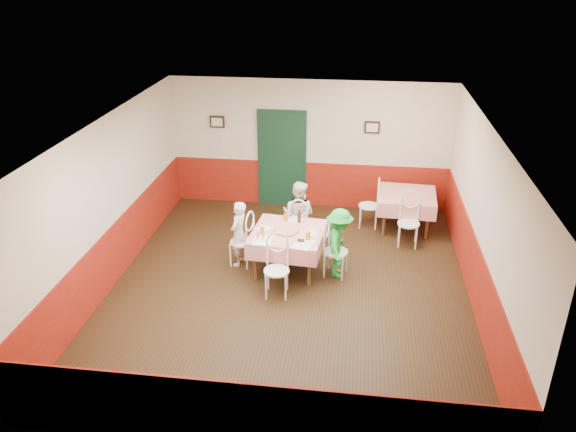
# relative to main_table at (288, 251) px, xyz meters

# --- Properties ---
(floor) EXTENTS (7.00, 7.00, 0.00)m
(floor) POSITION_rel_main_table_xyz_m (0.10, -0.61, -0.38)
(floor) COLOR black
(floor) RESTS_ON ground
(ceiling) EXTENTS (7.00, 7.00, 0.00)m
(ceiling) POSITION_rel_main_table_xyz_m (0.10, -0.61, 2.42)
(ceiling) COLOR white
(ceiling) RESTS_ON back_wall
(back_wall) EXTENTS (6.00, 0.10, 2.80)m
(back_wall) POSITION_rel_main_table_xyz_m (0.10, 2.89, 1.02)
(back_wall) COLOR beige
(back_wall) RESTS_ON ground
(front_wall) EXTENTS (6.00, 0.10, 2.80)m
(front_wall) POSITION_rel_main_table_xyz_m (0.10, -4.11, 1.02)
(front_wall) COLOR beige
(front_wall) RESTS_ON ground
(left_wall) EXTENTS (0.10, 7.00, 2.80)m
(left_wall) POSITION_rel_main_table_xyz_m (-2.90, -0.61, 1.02)
(left_wall) COLOR beige
(left_wall) RESTS_ON ground
(right_wall) EXTENTS (0.10, 7.00, 2.80)m
(right_wall) POSITION_rel_main_table_xyz_m (3.10, -0.61, 1.02)
(right_wall) COLOR beige
(right_wall) RESTS_ON ground
(wainscot_back) EXTENTS (6.00, 0.03, 1.00)m
(wainscot_back) POSITION_rel_main_table_xyz_m (0.10, 2.87, 0.12)
(wainscot_back) COLOR maroon
(wainscot_back) RESTS_ON ground
(wainscot_front) EXTENTS (6.00, 0.03, 1.00)m
(wainscot_front) POSITION_rel_main_table_xyz_m (0.10, -4.10, 0.12)
(wainscot_front) COLOR maroon
(wainscot_front) RESTS_ON ground
(wainscot_left) EXTENTS (0.03, 7.00, 1.00)m
(wainscot_left) POSITION_rel_main_table_xyz_m (-2.89, -0.61, 0.12)
(wainscot_left) COLOR maroon
(wainscot_left) RESTS_ON ground
(wainscot_right) EXTENTS (0.03, 7.00, 1.00)m
(wainscot_right) POSITION_rel_main_table_xyz_m (3.08, -0.61, 0.12)
(wainscot_right) COLOR maroon
(wainscot_right) RESTS_ON ground
(door) EXTENTS (0.96, 0.06, 2.10)m
(door) POSITION_rel_main_table_xyz_m (-0.50, 2.84, 0.68)
(door) COLOR black
(door) RESTS_ON ground
(picture_left) EXTENTS (0.32, 0.03, 0.26)m
(picture_left) POSITION_rel_main_table_xyz_m (-1.90, 2.84, 1.48)
(picture_left) COLOR black
(picture_left) RESTS_ON back_wall
(picture_right) EXTENTS (0.32, 0.03, 0.26)m
(picture_right) POSITION_rel_main_table_xyz_m (1.40, 2.84, 1.48)
(picture_right) COLOR black
(picture_right) RESTS_ON back_wall
(thermostat) EXTENTS (0.10, 0.03, 0.10)m
(thermostat) POSITION_rel_main_table_xyz_m (-1.80, 2.84, 1.12)
(thermostat) COLOR white
(thermostat) RESTS_ON back_wall
(main_table) EXTENTS (1.33, 1.33, 0.77)m
(main_table) POSITION_rel_main_table_xyz_m (0.00, 0.00, 0.00)
(main_table) COLOR red
(main_table) RESTS_ON ground
(second_table) EXTENTS (1.19, 1.19, 0.77)m
(second_table) POSITION_rel_main_table_xyz_m (2.17, 1.96, 0.00)
(second_table) COLOR red
(second_table) RESTS_ON ground
(chair_left) EXTENTS (0.50, 0.50, 0.90)m
(chair_left) POSITION_rel_main_table_xyz_m (-0.85, 0.08, 0.08)
(chair_left) COLOR white
(chair_left) RESTS_ON ground
(chair_right) EXTENTS (0.49, 0.49, 0.90)m
(chair_right) POSITION_rel_main_table_xyz_m (0.85, -0.08, 0.08)
(chair_right) COLOR white
(chair_right) RESTS_ON ground
(chair_far) EXTENTS (0.47, 0.47, 0.90)m
(chair_far) POSITION_rel_main_table_xyz_m (0.08, 0.85, 0.08)
(chair_far) COLOR white
(chair_far) RESTS_ON ground
(chair_near) EXTENTS (0.44, 0.44, 0.90)m
(chair_near) POSITION_rel_main_table_xyz_m (-0.08, -0.85, 0.08)
(chair_near) COLOR white
(chair_near) RESTS_ON ground
(chair_second_a) EXTENTS (0.44, 0.44, 0.90)m
(chair_second_a) POSITION_rel_main_table_xyz_m (1.42, 1.96, 0.08)
(chair_second_a) COLOR white
(chair_second_a) RESTS_ON ground
(chair_second_b) EXTENTS (0.44, 0.44, 0.90)m
(chair_second_b) POSITION_rel_main_table_xyz_m (2.17, 1.21, 0.08)
(chair_second_b) COLOR white
(chair_second_b) RESTS_ON ground
(pizza) EXTENTS (0.44, 0.44, 0.03)m
(pizza) POSITION_rel_main_table_xyz_m (-0.02, -0.03, 0.40)
(pizza) COLOR #B74723
(pizza) RESTS_ON main_table
(plate_left) EXTENTS (0.27, 0.27, 0.01)m
(plate_left) POSITION_rel_main_table_xyz_m (-0.42, 0.03, 0.39)
(plate_left) COLOR white
(plate_left) RESTS_ON main_table
(plate_right) EXTENTS (0.27, 0.27, 0.01)m
(plate_right) POSITION_rel_main_table_xyz_m (0.42, -0.04, 0.39)
(plate_right) COLOR white
(plate_right) RESTS_ON main_table
(plate_far) EXTENTS (0.27, 0.27, 0.01)m
(plate_far) POSITION_rel_main_table_xyz_m (0.06, 0.41, 0.39)
(plate_far) COLOR white
(plate_far) RESTS_ON main_table
(glass_a) EXTENTS (0.08, 0.08, 0.14)m
(glass_a) POSITION_rel_main_table_xyz_m (-0.42, -0.19, 0.45)
(glass_a) COLOR #BF7219
(glass_a) RESTS_ON main_table
(glass_b) EXTENTS (0.08, 0.08, 0.14)m
(glass_b) POSITION_rel_main_table_xyz_m (0.37, -0.27, 0.46)
(glass_b) COLOR #BF7219
(glass_b) RESTS_ON main_table
(glass_c) EXTENTS (0.08, 0.08, 0.13)m
(glass_c) POSITION_rel_main_table_xyz_m (-0.09, 0.42, 0.45)
(glass_c) COLOR #BF7219
(glass_c) RESTS_ON main_table
(beer_bottle) EXTENTS (0.07, 0.07, 0.23)m
(beer_bottle) POSITION_rel_main_table_xyz_m (0.15, 0.36, 0.50)
(beer_bottle) COLOR #381C0A
(beer_bottle) RESTS_ON main_table
(shaker_a) EXTENTS (0.04, 0.04, 0.09)m
(shaker_a) POSITION_rel_main_table_xyz_m (-0.48, -0.41, 0.43)
(shaker_a) COLOR silver
(shaker_a) RESTS_ON main_table
(shaker_b) EXTENTS (0.04, 0.04, 0.09)m
(shaker_b) POSITION_rel_main_table_xyz_m (-0.38, -0.40, 0.43)
(shaker_b) COLOR silver
(shaker_b) RESTS_ON main_table
(shaker_c) EXTENTS (0.04, 0.04, 0.09)m
(shaker_c) POSITION_rel_main_table_xyz_m (-0.48, -0.30, 0.43)
(shaker_c) COLOR #B23319
(shaker_c) RESTS_ON main_table
(menu_left) EXTENTS (0.32, 0.41, 0.00)m
(menu_left) POSITION_rel_main_table_xyz_m (-0.38, -0.39, 0.39)
(menu_left) COLOR white
(menu_left) RESTS_ON main_table
(menu_right) EXTENTS (0.41, 0.47, 0.00)m
(menu_right) POSITION_rel_main_table_xyz_m (0.32, -0.44, 0.39)
(menu_right) COLOR white
(menu_right) RESTS_ON main_table
(wallet) EXTENTS (0.12, 0.10, 0.02)m
(wallet) POSITION_rel_main_table_xyz_m (0.26, -0.34, 0.40)
(wallet) COLOR black
(wallet) RESTS_ON main_table
(diner_left) EXTENTS (0.39, 0.50, 1.22)m
(diner_left) POSITION_rel_main_table_xyz_m (-0.90, 0.08, 0.23)
(diner_left) COLOR gray
(diner_left) RESTS_ON ground
(diner_far) EXTENTS (0.77, 0.68, 1.33)m
(diner_far) POSITION_rel_main_table_xyz_m (0.08, 0.90, 0.29)
(diner_far) COLOR gray
(diner_far) RESTS_ON ground
(diner_right) EXTENTS (0.47, 0.81, 1.25)m
(diner_right) POSITION_rel_main_table_xyz_m (0.90, -0.08, 0.25)
(diner_right) COLOR gray
(diner_right) RESTS_ON ground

